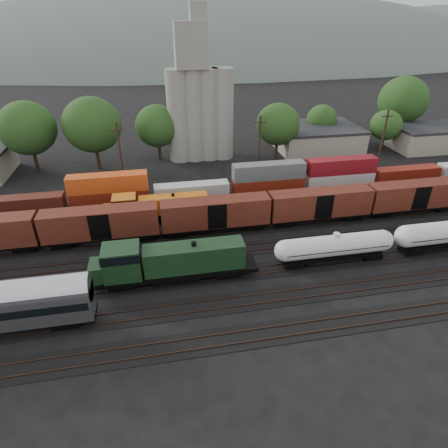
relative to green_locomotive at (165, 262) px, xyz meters
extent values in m
plane|color=black|center=(6.26, 5.00, -2.85)|extent=(600.00, 600.00, 0.00)
cube|color=black|center=(6.26, -10.00, -2.81)|extent=(180.00, 3.20, 0.08)
cube|color=#382319|center=(6.26, -10.72, -2.73)|extent=(180.00, 0.08, 0.16)
cube|color=#382319|center=(6.26, -9.28, -2.73)|extent=(180.00, 0.08, 0.16)
cube|color=black|center=(6.26, -5.00, -2.81)|extent=(180.00, 3.20, 0.08)
cube|color=#382319|center=(6.26, -5.72, -2.73)|extent=(180.00, 0.08, 0.16)
cube|color=#382319|center=(6.26, -4.28, -2.73)|extent=(180.00, 0.08, 0.16)
cube|color=black|center=(6.26, 0.00, -2.81)|extent=(180.00, 3.20, 0.08)
cube|color=#382319|center=(6.26, -0.72, -2.73)|extent=(180.00, 0.08, 0.16)
cube|color=#382319|center=(6.26, 0.72, -2.73)|extent=(180.00, 0.08, 0.16)
cube|color=black|center=(6.26, 5.00, -2.81)|extent=(180.00, 3.20, 0.08)
cube|color=#382319|center=(6.26, 4.28, -2.73)|extent=(180.00, 0.08, 0.16)
cube|color=#382319|center=(6.26, 5.72, -2.73)|extent=(180.00, 0.08, 0.16)
cube|color=black|center=(6.26, 10.00, -2.81)|extent=(180.00, 3.20, 0.08)
cube|color=#382319|center=(6.26, 9.28, -2.73)|extent=(180.00, 0.08, 0.16)
cube|color=#382319|center=(6.26, 10.72, -2.73)|extent=(180.00, 0.08, 0.16)
cube|color=black|center=(6.26, 15.00, -2.81)|extent=(180.00, 3.20, 0.08)
cube|color=#382319|center=(6.26, 14.28, -2.73)|extent=(180.00, 0.08, 0.16)
cube|color=#382319|center=(6.26, 15.72, -2.73)|extent=(180.00, 0.08, 0.16)
cube|color=black|center=(6.26, 20.00, -2.81)|extent=(180.00, 3.20, 0.08)
cube|color=#382319|center=(6.26, 19.28, -2.73)|extent=(180.00, 0.08, 0.16)
cube|color=#382319|center=(6.26, 20.72, -2.73)|extent=(180.00, 0.08, 0.16)
cube|color=black|center=(1.05, 0.00, -1.42)|extent=(19.03, 3.25, 0.45)
cube|color=black|center=(1.05, 0.00, -1.92)|extent=(5.60, 2.46, 0.90)
cube|color=black|center=(3.33, 0.00, 0.32)|extent=(11.42, 2.69, 3.02)
cube|color=black|center=(-4.66, 0.00, 0.65)|extent=(4.03, 3.25, 3.69)
cube|color=black|center=(-4.66, 0.00, 1.83)|extent=(4.14, 3.36, 1.01)
cube|color=black|center=(-7.33, 0.00, -0.19)|extent=(1.79, 2.69, 2.01)
cylinder|color=black|center=(3.33, 0.00, 1.99)|extent=(0.56, 0.56, 0.56)
cube|color=black|center=(-5.04, 0.00, -2.15)|extent=(2.91, 2.24, 0.78)
cube|color=black|center=(7.13, 0.00, -2.15)|extent=(2.91, 2.24, 0.78)
cylinder|color=silver|center=(20.58, 0.00, -0.26)|extent=(12.72, 2.62, 2.62)
sphere|color=silver|center=(14.22, 0.00, -0.26)|extent=(2.62, 2.62, 2.62)
sphere|color=silver|center=(26.94, 0.00, -0.26)|extent=(2.62, 2.62, 2.62)
cylinder|color=silver|center=(20.58, 0.00, 1.23)|extent=(0.81, 0.81, 0.45)
cube|color=black|center=(20.58, 0.00, -0.26)|extent=(13.01, 2.75, 0.07)
cube|color=black|center=(20.58, 0.00, -1.70)|extent=(12.29, 1.99, 0.45)
cube|color=black|center=(15.38, 0.00, -2.24)|extent=(2.35, 1.81, 0.63)
cube|color=black|center=(25.78, 0.00, -2.24)|extent=(2.35, 1.81, 0.63)
sphere|color=silver|center=(30.17, 0.00, -0.06)|extent=(2.83, 2.83, 2.83)
cube|color=black|center=(31.42, 0.00, -2.21)|extent=(2.54, 1.95, 0.68)
cube|color=black|center=(-10.27, -5.00, -2.18)|extent=(2.71, 2.08, 0.73)
cube|color=black|center=(-0.01, 15.00, -1.63)|extent=(16.69, 2.69, 0.37)
cube|color=black|center=(-0.01, 15.00, -2.05)|extent=(4.64, 2.04, 0.74)
cube|color=#CC6511|center=(1.99, 15.00, -0.19)|extent=(10.01, 2.23, 2.50)
cube|color=#CC6511|center=(-5.02, 15.00, 0.08)|extent=(3.34, 2.69, 3.06)
cube|color=black|center=(-5.02, 15.00, 1.06)|extent=(3.43, 2.78, 0.83)
cube|color=#CC6511|center=(-7.35, 15.00, -0.61)|extent=(1.48, 2.23, 1.67)
cylinder|color=black|center=(1.99, 15.00, 1.20)|extent=(0.46, 0.46, 0.46)
cube|color=black|center=(-5.35, 15.00, -2.23)|extent=(2.41, 1.85, 0.65)
cube|color=black|center=(5.33, 15.00, -2.23)|extent=(2.41, 1.85, 0.65)
cube|color=black|center=(-7.91, 10.00, -1.65)|extent=(15.00, 2.60, 0.40)
cube|color=#511E13|center=(-7.91, 10.00, 0.45)|extent=(15.00, 2.90, 3.80)
cube|color=black|center=(7.49, 10.00, -1.65)|extent=(15.00, 2.60, 0.40)
cube|color=#511E13|center=(7.49, 10.00, 0.45)|extent=(15.00, 2.90, 3.80)
cube|color=black|center=(22.89, 10.00, -1.65)|extent=(15.00, 2.60, 0.40)
cube|color=#511E13|center=(22.89, 10.00, 0.45)|extent=(15.00, 2.90, 3.80)
cube|color=black|center=(38.29, 10.00, -1.65)|extent=(15.00, 2.60, 0.40)
cube|color=#511E13|center=(38.29, 10.00, 0.45)|extent=(15.00, 2.90, 3.80)
cube|color=black|center=(6.26, 20.00, -2.35)|extent=(160.00, 2.60, 0.60)
cube|color=#4A1A11|center=(-20.34, 20.00, -0.75)|extent=(12.00, 2.40, 2.60)
cube|color=maroon|center=(-7.54, 20.00, -0.75)|extent=(12.00, 2.40, 2.60)
cube|color=#CE4715|center=(-7.54, 20.00, 1.85)|extent=(12.00, 2.40, 2.60)
cube|color=beige|center=(5.26, 20.00, -0.75)|extent=(12.00, 2.40, 2.60)
cube|color=maroon|center=(18.06, 20.00, -0.75)|extent=(12.00, 2.40, 2.60)
cube|color=#585B5D|center=(18.06, 20.00, 1.85)|extent=(12.00, 2.40, 2.60)
cube|color=silver|center=(30.86, 20.00, -0.75)|extent=(12.00, 2.40, 2.60)
cube|color=maroon|center=(30.86, 20.00, 1.85)|extent=(12.00, 2.40, 2.60)
cube|color=maroon|center=(43.66, 20.00, -0.75)|extent=(12.00, 2.40, 2.60)
cylinder|color=gray|center=(5.26, 41.00, 6.15)|extent=(4.40, 4.40, 18.00)
cylinder|color=gray|center=(8.26, 41.00, 6.15)|extent=(4.40, 4.40, 18.00)
cylinder|color=gray|center=(11.26, 41.00, 6.15)|extent=(4.40, 4.40, 18.00)
cylinder|color=gray|center=(14.26, 41.00, 6.15)|extent=(4.40, 4.40, 18.00)
cube|color=gray|center=(8.26, 41.00, 19.15)|extent=(6.00, 5.00, 8.00)
cube|color=gray|center=(9.76, 41.00, 24.15)|extent=(3.00, 3.00, 4.00)
cube|color=#9E937F|center=(36.26, 43.00, -0.55)|extent=(18.00, 14.00, 4.60)
cube|color=#232326|center=(36.26, 43.00, 2.00)|extent=(18.36, 14.28, 0.50)
cube|color=#9E937F|center=(61.26, 38.00, -0.55)|extent=(16.00, 10.00, 4.60)
cube|color=#232326|center=(61.26, 38.00, 2.00)|extent=(16.32, 10.20, 0.50)
cylinder|color=black|center=(-23.13, 40.16, -0.92)|extent=(0.70, 0.70, 3.86)
ellipsoid|color=#294D1C|center=(-23.13, 40.16, 5.55)|extent=(10.47, 10.47, 9.92)
cylinder|color=black|center=(-11.28, 39.04, -0.84)|extent=(0.70, 0.70, 4.02)
ellipsoid|color=#294D1C|center=(-11.28, 39.04, 5.90)|extent=(10.90, 10.90, 10.33)
cylinder|color=black|center=(0.89, 42.02, -1.21)|extent=(0.70, 0.70, 3.27)
ellipsoid|color=#294D1C|center=(0.89, 42.02, 4.28)|extent=(8.89, 8.89, 8.42)
cylinder|color=black|center=(10.52, 45.03, -1.58)|extent=(0.70, 0.70, 2.53)
ellipsoid|color=#294D1C|center=(10.52, 45.03, 2.67)|extent=(6.88, 6.88, 6.52)
cylinder|color=black|center=(25.37, 38.41, -1.20)|extent=(0.70, 0.70, 3.30)
ellipsoid|color=#294D1C|center=(25.37, 38.41, 4.34)|extent=(8.95, 8.95, 8.48)
cylinder|color=black|center=(38.73, 46.48, -1.57)|extent=(0.70, 0.70, 2.57)
ellipsoid|color=#294D1C|center=(38.73, 46.48, 2.74)|extent=(6.97, 6.97, 6.60)
cylinder|color=black|center=(50.71, 39.30, -1.58)|extent=(0.70, 0.70, 2.54)
ellipsoid|color=#294D1C|center=(50.71, 39.30, 2.69)|extent=(6.91, 6.91, 6.54)
cylinder|color=black|center=(58.82, 46.68, -0.75)|extent=(0.70, 0.70, 4.19)
ellipsoid|color=#294D1C|center=(58.82, 46.68, 6.28)|extent=(11.38, 11.38, 10.78)
cylinder|color=black|center=(-5.74, 27.00, 3.15)|extent=(0.36, 0.36, 12.00)
cube|color=black|center=(-5.74, 27.00, 7.95)|extent=(2.20, 0.18, 0.18)
cylinder|color=black|center=(18.26, 27.00, 3.15)|extent=(0.36, 0.36, 12.00)
cube|color=black|center=(18.26, 27.00, 7.95)|extent=(2.20, 0.18, 0.18)
cylinder|color=black|center=(42.26, 27.00, 3.15)|extent=(0.36, 0.36, 12.00)
cube|color=black|center=(42.26, 27.00, 7.95)|extent=(2.20, 0.18, 0.18)
ellipsoid|color=#59665B|center=(46.26, 265.00, -25.60)|extent=(520.00, 286.00, 130.00)
camera|label=1|loc=(0.10, -35.18, 24.68)|focal=30.00mm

